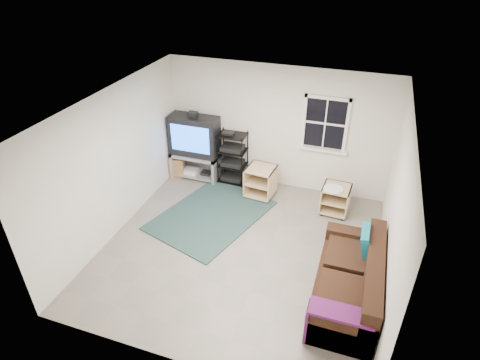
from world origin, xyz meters
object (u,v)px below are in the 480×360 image
(tv_unit, at_px, (195,142))
(side_table_left, at_px, (261,180))
(side_table_right, at_px, (336,197))
(sofa, at_px, (350,283))
(av_rack, at_px, (233,161))

(tv_unit, distance_m, side_table_left, 1.67)
(side_table_right, xyz_separation_m, sofa, (0.49, -2.19, -0.01))
(av_rack, height_order, sofa, av_rack)
(av_rack, relative_size, side_table_right, 1.96)
(av_rack, distance_m, sofa, 3.80)
(tv_unit, distance_m, side_table_right, 3.17)
(sofa, bearing_deg, av_rack, 136.50)
(av_rack, xyz_separation_m, side_table_left, (0.74, -0.30, -0.16))
(tv_unit, bearing_deg, side_table_left, -9.10)
(tv_unit, height_order, av_rack, tv_unit)
(side_table_left, xyz_separation_m, sofa, (2.02, -2.31, -0.03))
(side_table_right, bearing_deg, av_rack, 169.46)
(side_table_left, distance_m, side_table_right, 1.53)
(side_table_left, relative_size, sofa, 0.33)
(tv_unit, xyz_separation_m, sofa, (3.59, -2.56, -0.52))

